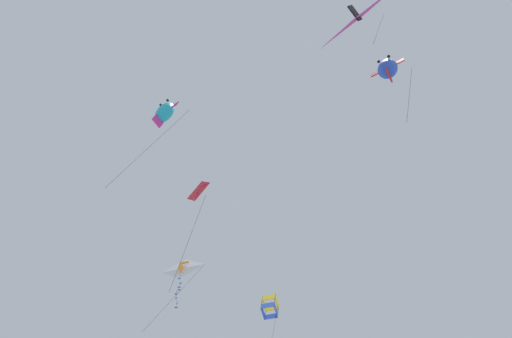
# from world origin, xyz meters

# --- Properties ---
(kite_box_low_drifter) EXTENTS (1.70, 1.48, 8.63)m
(kite_box_low_drifter) POSITION_xyz_m (4.34, 0.50, 28.16)
(kite_box_low_drifter) COLOR yellow
(kite_fish_mid_left) EXTENTS (2.25, 1.63, 6.93)m
(kite_fish_mid_left) POSITION_xyz_m (-7.32, -7.29, 32.97)
(kite_fish_mid_left) COLOR blue
(kite_fish_near_right) EXTENTS (3.02, 2.52, 8.86)m
(kite_fish_near_right) POSITION_xyz_m (-6.03, 4.32, 34.26)
(kite_fish_near_right) COLOR #1EB2C6
(kite_diamond_far_centre) EXTENTS (1.22, 1.24, 6.44)m
(kite_diamond_far_centre) POSITION_xyz_m (-6.08, 1.86, 27.76)
(kite_diamond_far_centre) COLOR red
(kite_delta_upper_right) EXTENTS (3.12, 3.49, 6.58)m
(kite_delta_upper_right) POSITION_xyz_m (-9.62, -6.22, 34.23)
(kite_delta_upper_right) COLOR #DB2D93
(kite_delta_highest) EXTENTS (2.32, 2.81, 5.69)m
(kite_delta_highest) POSITION_xyz_m (2.23, 5.35, 30.06)
(kite_delta_highest) COLOR white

